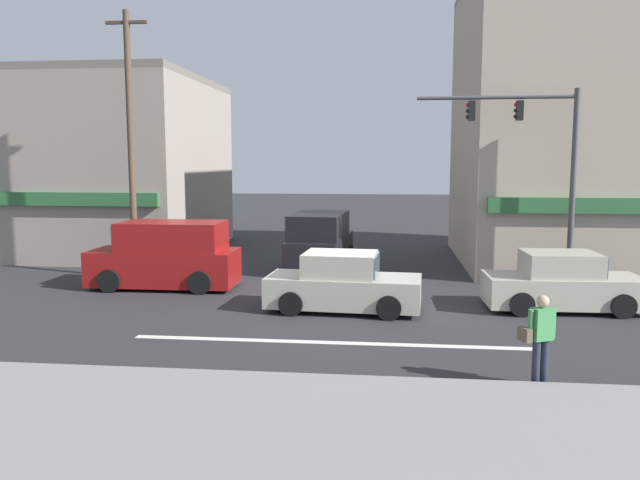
# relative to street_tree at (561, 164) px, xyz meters

# --- Properties ---
(ground_plane) EXTENTS (120.00, 120.00, 0.00)m
(ground_plane) POSITION_rel_street_tree_xyz_m (-7.54, -7.13, -3.89)
(ground_plane) COLOR #2B2B2D
(lane_marking_stripe) EXTENTS (9.00, 0.24, 0.01)m
(lane_marking_stripe) POSITION_rel_street_tree_xyz_m (-7.54, -10.63, -3.88)
(lane_marking_stripe) COLOR silver
(lane_marking_stripe) RESTS_ON ground
(sidewalk_curb) EXTENTS (40.00, 5.00, 0.16)m
(sidewalk_curb) POSITION_rel_street_tree_xyz_m (-7.54, -15.63, -3.81)
(sidewalk_curb) COLOR gray
(sidewalk_curb) RESTS_ON ground
(building_left_block) EXTENTS (12.02, 9.92, 7.67)m
(building_left_block) POSITION_rel_street_tree_xyz_m (-20.46, 3.10, -0.05)
(building_left_block) COLOR gray
(building_left_block) RESTS_ON ground
(building_right_corner) EXTENTS (12.09, 9.70, 11.17)m
(building_right_corner) POSITION_rel_street_tree_xyz_m (2.63, 1.47, 1.69)
(building_right_corner) COLOR tan
(building_right_corner) RESTS_ON ground
(street_tree) EXTENTS (2.89, 2.89, 5.36)m
(street_tree) POSITION_rel_street_tree_xyz_m (0.00, 0.00, 0.00)
(street_tree) COLOR #4C3823
(street_tree) RESTS_ON ground
(utility_pole_near_left) EXTENTS (1.40, 0.22, 8.93)m
(utility_pole_near_left) POSITION_rel_street_tree_xyz_m (-14.95, -3.67, 0.73)
(utility_pole_near_left) COLOR brown
(utility_pole_near_left) RESTS_ON ground
(utility_pole_far_right) EXTENTS (1.40, 0.22, 8.89)m
(utility_pole_far_right) POSITION_rel_street_tree_xyz_m (0.45, 0.05, 0.71)
(utility_pole_far_right) COLOR brown
(utility_pole_far_right) RESTS_ON ground
(traffic_light_mast) EXTENTS (4.89, 0.26, 6.20)m
(traffic_light_mast) POSITION_rel_street_tree_xyz_m (-1.65, -4.05, 0.29)
(traffic_light_mast) COLOR #47474C
(traffic_light_mast) RESTS_ON ground
(van_approaching_near) EXTENTS (2.30, 4.72, 2.11)m
(van_approaching_near) POSITION_rel_street_tree_xyz_m (-8.82, -1.16, -2.88)
(van_approaching_near) COLOR black
(van_approaching_near) RESTS_ON ground
(sedan_crossing_rightbound) EXTENTS (4.21, 2.09, 1.58)m
(sedan_crossing_rightbound) POSITION_rel_street_tree_xyz_m (-7.50, -7.58, -3.18)
(sedan_crossing_rightbound) COLOR #B7B29E
(sedan_crossing_rightbound) RESTS_ON ground
(sedan_crossing_leftbound) EXTENTS (4.15, 1.99, 1.58)m
(sedan_crossing_leftbound) POSITION_rel_street_tree_xyz_m (-1.61, -6.87, -3.18)
(sedan_crossing_leftbound) COLOR #B7B29E
(sedan_crossing_leftbound) RESTS_ON ground
(van_waiting_far) EXTENTS (4.62, 2.07, 2.11)m
(van_waiting_far) POSITION_rel_street_tree_xyz_m (-13.29, -5.11, -2.88)
(van_waiting_far) COLOR maroon
(van_waiting_far) RESTS_ON ground
(pedestrian_foreground_with_bag) EXTENTS (0.68, 0.43, 1.67)m
(pedestrian_foreground_with_bag) POSITION_rel_street_tree_xyz_m (-3.61, -12.94, -2.94)
(pedestrian_foreground_with_bag) COLOR #232838
(pedestrian_foreground_with_bag) RESTS_ON ground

